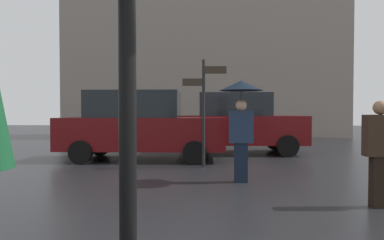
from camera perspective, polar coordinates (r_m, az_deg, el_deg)
pedestrian_with_umbrella at (r=6.62m, az=8.29°, el=2.22°), size 0.85×0.85×1.97m
pedestrian_with_bag at (r=5.56m, az=29.27°, el=-3.98°), size 0.48×0.24×1.54m
parked_car_left at (r=9.70m, az=-8.65°, el=-0.89°), size 4.59×1.87×1.95m
parked_car_right at (r=11.18m, az=7.86°, el=-0.49°), size 4.09×1.94×1.96m
street_signpost at (r=8.31m, az=2.00°, el=3.09°), size 1.08×0.08×2.65m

